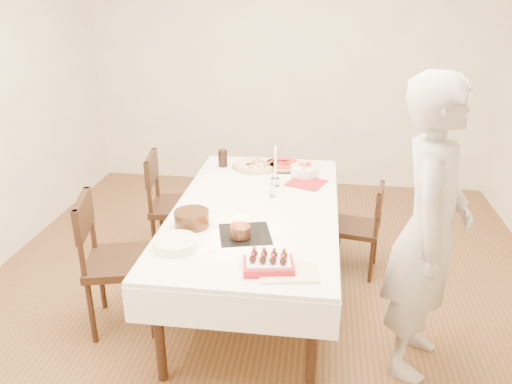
# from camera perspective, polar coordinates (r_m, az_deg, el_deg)

# --- Properties ---
(floor) EXTENTS (5.00, 5.00, 0.00)m
(floor) POSITION_cam_1_polar(r_m,az_deg,el_deg) (3.85, 0.58, -12.29)
(floor) COLOR #53371C
(floor) RESTS_ON ground
(wall_back) EXTENTS (4.50, 0.04, 2.70)m
(wall_back) POSITION_cam_1_polar(r_m,az_deg,el_deg) (5.71, 3.84, 13.96)
(wall_back) COLOR white
(wall_back) RESTS_ON floor
(dining_table) EXTENTS (1.26, 2.20, 0.75)m
(dining_table) POSITION_cam_1_polar(r_m,az_deg,el_deg) (3.70, 0.00, -6.94)
(dining_table) COLOR white
(dining_table) RESTS_ON floor
(chair_right_savory) EXTENTS (0.46, 0.46, 0.77)m
(chair_right_savory) POSITION_cam_1_polar(r_m,az_deg,el_deg) (4.12, 11.38, -4.04)
(chair_right_savory) COLOR #311B10
(chair_right_savory) RESTS_ON floor
(chair_left_savory) EXTENTS (0.55, 0.55, 0.94)m
(chair_left_savory) POSITION_cam_1_polar(r_m,az_deg,el_deg) (4.27, -8.89, -1.63)
(chair_left_savory) COLOR #311B10
(chair_left_savory) RESTS_ON floor
(chair_left_dessert) EXTENTS (0.60, 0.60, 0.97)m
(chair_left_dessert) POSITION_cam_1_polar(r_m,az_deg,el_deg) (3.49, -15.09, -7.70)
(chair_left_dessert) COLOR #311B10
(chair_left_dessert) RESTS_ON floor
(person) EXTENTS (0.61, 0.76, 1.81)m
(person) POSITION_cam_1_polar(r_m,az_deg,el_deg) (3.01, 19.14, -4.30)
(person) COLOR #B2ACA8
(person) RESTS_ON floor
(pizza_white) EXTENTS (0.49, 0.49, 0.04)m
(pizza_white) POSITION_cam_1_polar(r_m,az_deg,el_deg) (4.28, 0.04, 3.07)
(pizza_white) COLOR beige
(pizza_white) RESTS_ON dining_table
(pizza_pepperoni) EXTENTS (0.42, 0.42, 0.04)m
(pizza_pepperoni) POSITION_cam_1_polar(r_m,az_deg,el_deg) (4.29, 3.05, 3.11)
(pizza_pepperoni) COLOR red
(pizza_pepperoni) RESTS_ON dining_table
(red_placemat) EXTENTS (0.36, 0.36, 0.01)m
(red_placemat) POSITION_cam_1_polar(r_m,az_deg,el_deg) (3.96, 5.76, 1.00)
(red_placemat) COLOR #B21E1E
(red_placemat) RESTS_ON dining_table
(pasta_bowl) EXTENTS (0.25, 0.25, 0.07)m
(pasta_bowl) POSITION_cam_1_polar(r_m,az_deg,el_deg) (4.11, 5.58, 2.46)
(pasta_bowl) COLOR white
(pasta_bowl) RESTS_ON dining_table
(taper_candle) EXTENTS (0.09, 0.09, 0.33)m
(taper_candle) POSITION_cam_1_polar(r_m,az_deg,el_deg) (3.84, 2.23, 3.03)
(taper_candle) COLOR white
(taper_candle) RESTS_ON dining_table
(shaker_pair) EXTENTS (0.10, 0.10, 0.10)m
(shaker_pair) POSITION_cam_1_polar(r_m,az_deg,el_deg) (3.67, 1.88, 0.11)
(shaker_pair) COLOR white
(shaker_pair) RESTS_ON dining_table
(cola_glass) EXTENTS (0.09, 0.09, 0.15)m
(cola_glass) POSITION_cam_1_polar(r_m,az_deg,el_deg) (4.30, -3.81, 3.87)
(cola_glass) COLOR black
(cola_glass) RESTS_ON dining_table
(layer_cake) EXTENTS (0.37, 0.37, 0.11)m
(layer_cake) POSITION_cam_1_polar(r_m,az_deg,el_deg) (3.23, -7.35, -3.12)
(layer_cake) COLOR #331C0C
(layer_cake) RESTS_ON dining_table
(cake_board) EXTENTS (0.38, 0.38, 0.01)m
(cake_board) POSITION_cam_1_polar(r_m,az_deg,el_deg) (3.15, -1.28, -4.87)
(cake_board) COLOR black
(cake_board) RESTS_ON dining_table
(birthday_cake) EXTENTS (0.13, 0.13, 0.14)m
(birthday_cake) POSITION_cam_1_polar(r_m,az_deg,el_deg) (3.06, -1.82, -3.96)
(birthday_cake) COLOR #331A0D
(birthday_cake) RESTS_ON dining_table
(strawberry_box) EXTENTS (0.30, 0.23, 0.07)m
(strawberry_box) POSITION_cam_1_polar(r_m,az_deg,el_deg) (2.76, 1.42, -8.24)
(strawberry_box) COLOR #AC131F
(strawberry_box) RESTS_ON dining_table
(box_lid) EXTENTS (0.34, 0.26, 0.03)m
(box_lid) POSITION_cam_1_polar(r_m,az_deg,el_deg) (2.75, 3.73, -9.29)
(box_lid) COLOR beige
(box_lid) RESTS_ON dining_table
(plate_stack) EXTENTS (0.31, 0.31, 0.06)m
(plate_stack) POSITION_cam_1_polar(r_m,az_deg,el_deg) (3.02, -9.11, -5.83)
(plate_stack) COLOR white
(plate_stack) RESTS_ON dining_table
(china_plate) EXTENTS (0.29, 0.29, 0.01)m
(china_plate) POSITION_cam_1_polar(r_m,az_deg,el_deg) (3.04, -9.19, -6.09)
(china_plate) COLOR white
(china_plate) RESTS_ON dining_table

